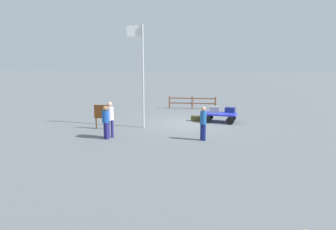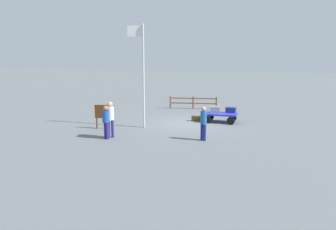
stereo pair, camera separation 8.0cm
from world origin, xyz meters
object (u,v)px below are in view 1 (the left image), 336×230
at_px(suitcase_dark, 214,110).
at_px(suitcase_navy, 196,118).
at_px(signboard, 102,114).
at_px(worker_lead, 203,121).
at_px(worker_supervisor, 106,120).
at_px(worker_trailing, 110,116).
at_px(flagpole, 141,68).
at_px(luggage_cart, 219,115).
at_px(suitcase_olive, 230,110).

bearing_deg(suitcase_dark, suitcase_navy, -0.11).
height_order(suitcase_dark, signboard, signboard).
distance_m(worker_lead, signboard, 5.84).
distance_m(suitcase_dark, worker_supervisor, 7.21).
bearing_deg(suitcase_navy, worker_supervisor, 54.40).
bearing_deg(worker_trailing, flagpole, -108.66).
xyz_separation_m(luggage_cart, suitcase_olive, (-0.64, -0.38, 0.30)).
distance_m(suitcase_olive, suitcase_dark, 0.99).
bearing_deg(worker_supervisor, suitcase_dark, -132.93).
relative_size(luggage_cart, suitcase_olive, 3.17).
bearing_deg(signboard, luggage_cart, -152.98).
distance_m(suitcase_navy, worker_lead, 4.74).
bearing_deg(worker_lead, suitcase_dark, -93.00).
bearing_deg(worker_trailing, worker_supervisor, 64.52).
bearing_deg(signboard, worker_trailing, 123.25).
bearing_deg(suitcase_olive, worker_lead, 76.42).
xyz_separation_m(luggage_cart, suitcase_navy, (1.43, -0.09, -0.26)).
xyz_separation_m(suitcase_dark, worker_trailing, (4.78, 5.01, 0.33)).
xyz_separation_m(luggage_cart, worker_supervisor, (5.21, 5.19, 0.54)).
bearing_deg(suitcase_navy, worker_lead, 100.96).
bearing_deg(suitcase_navy, suitcase_olive, -171.82).
distance_m(worker_supervisor, flagpole, 3.86).
bearing_deg(worker_lead, worker_trailing, 5.40).
height_order(suitcase_dark, worker_lead, worker_lead).
bearing_deg(suitcase_navy, suitcase_dark, 179.89).
bearing_deg(suitcase_dark, worker_lead, 87.00).
relative_size(suitcase_navy, flagpole, 0.11).
bearing_deg(suitcase_dark, signboard, 28.81).
distance_m(worker_lead, flagpole, 4.89).
height_order(worker_lead, worker_trailing, worker_trailing).
relative_size(luggage_cart, signboard, 1.56).
bearing_deg(flagpole, suitcase_dark, -148.30).
distance_m(suitcase_navy, signboard, 5.85).
relative_size(suitcase_navy, signboard, 0.47).
distance_m(suitcase_dark, worker_lead, 4.59).
bearing_deg(luggage_cart, worker_lead, 83.16).
xyz_separation_m(worker_supervisor, flagpole, (-1.00, -2.86, 2.38)).
height_order(flagpole, signboard, flagpole).
relative_size(suitcase_dark, suitcase_navy, 0.89).
distance_m(suitcase_dark, suitcase_navy, 1.28).
bearing_deg(suitcase_dark, suitcase_olive, -162.32).
relative_size(suitcase_olive, suitcase_navy, 1.05).
relative_size(suitcase_olive, suitcase_dark, 1.17).
distance_m(worker_supervisor, signboard, 2.26).
height_order(suitcase_navy, worker_trailing, worker_trailing).
relative_size(luggage_cart, suitcase_dark, 3.71).
bearing_deg(suitcase_dark, worker_trailing, 46.35).
bearing_deg(suitcase_dark, flagpole, 31.70).
bearing_deg(worker_supervisor, suitcase_navy, -125.60).
relative_size(suitcase_olive, worker_supervisor, 0.41).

